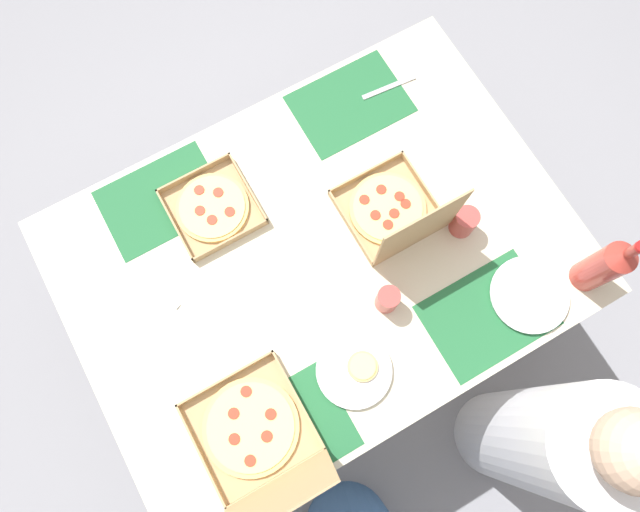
% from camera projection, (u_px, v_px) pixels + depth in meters
% --- Properties ---
extents(ground_plane, '(6.00, 6.00, 0.00)m').
position_uv_depth(ground_plane, '(320.00, 302.00, 2.41)').
color(ground_plane, gray).
extents(dining_table, '(1.50, 1.10, 0.72)m').
position_uv_depth(dining_table, '(320.00, 264.00, 1.81)').
color(dining_table, '#3F3328').
rests_on(dining_table, ground_plane).
extents(placemat_near_left, '(0.36, 0.26, 0.00)m').
position_uv_depth(placemat_near_left, '(350.00, 104.00, 1.85)').
color(placemat_near_left, '#236638').
rests_on(placemat_near_left, dining_table).
extents(placemat_near_right, '(0.36, 0.26, 0.00)m').
position_uv_depth(placemat_near_right, '(161.00, 200.00, 1.76)').
color(placemat_near_right, '#236638').
rests_on(placemat_near_right, dining_table).
extents(placemat_far_left, '(0.36, 0.26, 0.00)m').
position_uv_depth(placemat_far_left, '(488.00, 315.00, 1.67)').
color(placemat_far_left, '#236638').
rests_on(placemat_far_left, dining_table).
extents(placemat_far_right, '(0.36, 0.26, 0.00)m').
position_uv_depth(placemat_far_right, '(285.00, 435.00, 1.58)').
color(placemat_far_right, '#236638').
rests_on(placemat_far_right, dining_table).
extents(pizza_box_center, '(0.31, 0.36, 0.34)m').
position_uv_depth(pizza_box_center, '(256.00, 441.00, 1.53)').
color(pizza_box_center, tan).
rests_on(pizza_box_center, dining_table).
extents(pizza_box_corner_left, '(0.25, 0.25, 0.04)m').
position_uv_depth(pizza_box_corner_left, '(213.00, 208.00, 1.75)').
color(pizza_box_corner_left, tan).
rests_on(pizza_box_corner_left, dining_table).
extents(pizza_box_edge_far, '(0.27, 0.28, 0.30)m').
position_uv_depth(pizza_box_edge_far, '(394.00, 213.00, 1.70)').
color(pizza_box_edge_far, tan).
rests_on(pizza_box_edge_far, dining_table).
extents(plate_near_left, '(0.23, 0.23, 0.02)m').
position_uv_depth(plate_near_left, '(529.00, 295.00, 1.68)').
color(plate_near_left, white).
rests_on(plate_near_left, dining_table).
extents(plate_near_right, '(0.22, 0.22, 0.03)m').
position_uv_depth(plate_near_right, '(355.00, 370.00, 1.62)').
color(plate_near_right, white).
rests_on(plate_near_right, dining_table).
extents(soda_bottle, '(0.09, 0.09, 0.32)m').
position_uv_depth(soda_bottle, '(605.00, 266.00, 1.57)').
color(soda_bottle, '#B2382D').
rests_on(soda_bottle, dining_table).
extents(cup_spare, '(0.07, 0.07, 0.10)m').
position_uv_depth(cup_spare, '(387.00, 299.00, 1.63)').
color(cup_spare, '#BF4742').
rests_on(cup_spare, dining_table).
extents(cup_red, '(0.07, 0.07, 0.10)m').
position_uv_depth(cup_red, '(464.00, 222.00, 1.69)').
color(cup_red, '#BF4742').
rests_on(cup_red, dining_table).
extents(knife_by_near_left, '(0.10, 0.20, 0.00)m').
position_uv_depth(knife_by_near_left, '(151.00, 286.00, 1.69)').
color(knife_by_near_left, '#B7B7BC').
rests_on(knife_by_near_left, dining_table).
extents(fork_by_far_left, '(0.19, 0.03, 0.00)m').
position_uv_depth(fork_by_far_left, '(389.00, 87.00, 1.87)').
color(fork_by_far_left, '#B7B7BC').
rests_on(fork_by_far_left, dining_table).
extents(diner_left_seat, '(0.32, 0.32, 1.15)m').
position_uv_depth(diner_left_seat, '(543.00, 440.00, 1.77)').
color(diner_left_seat, white).
rests_on(diner_left_seat, ground_plane).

